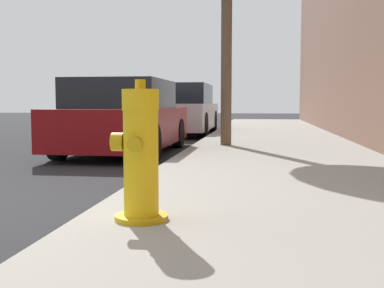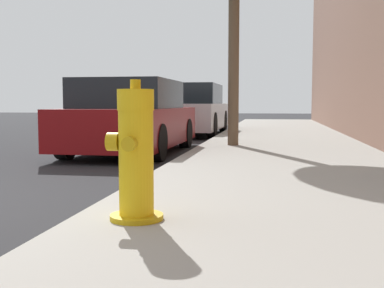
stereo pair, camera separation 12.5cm
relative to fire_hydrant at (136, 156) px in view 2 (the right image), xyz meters
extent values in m
cube|color=#99968E|center=(1.09, 0.27, -0.50)|extent=(3.11, 40.00, 0.15)
cylinder|color=#C39C11|center=(0.00, 0.00, -0.41)|extent=(0.36, 0.36, 0.04)
cylinder|color=yellow|center=(0.00, 0.00, -0.04)|extent=(0.23, 0.23, 0.70)
cylinder|color=yellow|center=(0.00, 0.00, 0.38)|extent=(0.24, 0.24, 0.14)
cylinder|color=#C39C11|center=(0.00, 0.00, 0.48)|extent=(0.07, 0.07, 0.06)
cylinder|color=#C39C11|center=(0.00, -0.15, 0.10)|extent=(0.09, 0.07, 0.09)
cylinder|color=#C39C11|center=(0.00, 0.15, 0.10)|extent=(0.09, 0.07, 0.09)
cylinder|color=#C39C11|center=(-0.15, 0.00, 0.10)|extent=(0.08, 0.12, 0.12)
cube|color=maroon|center=(-1.70, 5.58, -0.08)|extent=(1.73, 3.94, 0.67)
cube|color=black|center=(-1.70, 5.42, 0.52)|extent=(1.59, 2.17, 0.51)
cylinder|color=black|center=(-2.49, 6.81, -0.28)|extent=(0.20, 0.60, 0.60)
cylinder|color=black|center=(-0.92, 6.81, -0.28)|extent=(0.20, 0.60, 0.60)
cylinder|color=black|center=(-2.49, 4.36, -0.28)|extent=(0.20, 0.60, 0.60)
cylinder|color=black|center=(-0.92, 4.36, -0.28)|extent=(0.20, 0.60, 0.60)
cube|color=#B7B7BC|center=(-1.46, 10.85, -0.03)|extent=(1.70, 4.40, 0.72)
cube|color=black|center=(-1.46, 10.68, 0.61)|extent=(1.56, 2.42, 0.56)
cylinder|color=black|center=(-2.23, 12.22, -0.23)|extent=(0.20, 0.69, 0.69)
cylinder|color=black|center=(-0.69, 12.22, -0.23)|extent=(0.20, 0.69, 0.69)
cylinder|color=black|center=(-2.23, 9.49, -0.23)|extent=(0.20, 0.69, 0.69)
cylinder|color=black|center=(-0.69, 9.49, -0.23)|extent=(0.20, 0.69, 0.69)
cylinder|color=brown|center=(0.16, 5.85, 1.18)|extent=(0.20, 0.20, 3.22)
camera|label=1|loc=(0.78, -3.10, 0.36)|focal=45.00mm
camera|label=2|loc=(0.91, -3.08, 0.36)|focal=45.00mm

